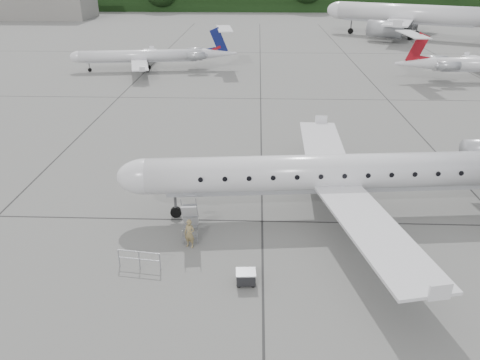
# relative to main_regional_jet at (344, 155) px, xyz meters

# --- Properties ---
(ground) EXTENTS (320.00, 320.00, 0.00)m
(ground) POSITION_rel_main_regional_jet_xyz_m (-0.53, -3.90, -3.86)
(ground) COLOR slate
(ground) RESTS_ON ground
(main_regional_jet) EXTENTS (32.04, 24.45, 7.72)m
(main_regional_jet) POSITION_rel_main_regional_jet_xyz_m (0.00, 0.00, 0.00)
(main_regional_jet) COLOR silver
(main_regional_jet) RESTS_ON ground
(airstair) EXTENTS (1.04, 2.16, 2.42)m
(airstair) POSITION_rel_main_regional_jet_xyz_m (-8.90, -3.03, -2.65)
(airstair) COLOR silver
(airstair) RESTS_ON ground
(passenger) EXTENTS (0.71, 0.58, 1.67)m
(passenger) POSITION_rel_main_regional_jet_xyz_m (-8.79, -4.22, -3.03)
(passenger) COLOR olive
(passenger) RESTS_ON ground
(safety_railing) EXTENTS (2.19, 0.36, 1.00)m
(safety_railing) POSITION_rel_main_regional_jet_xyz_m (-11.10, -6.29, -3.36)
(safety_railing) COLOR gray
(safety_railing) RESTS_ON ground
(baggage_cart) EXTENTS (0.96, 0.79, 0.79)m
(baggage_cart) POSITION_rel_main_regional_jet_xyz_m (-5.63, -7.40, -3.47)
(baggage_cart) COLOR black
(baggage_cart) RESTS_ON ground
(bg_narrowbody) EXTENTS (43.88, 39.72, 12.90)m
(bg_narrowbody) POSITION_rel_main_regional_jet_xyz_m (24.68, 74.04, 2.59)
(bg_narrowbody) COLOR silver
(bg_narrowbody) RESTS_ON ground
(bg_regional_left) EXTENTS (24.01, 18.68, 5.80)m
(bg_regional_left) POSITION_rel_main_regional_jet_xyz_m (-21.66, 40.89, -0.96)
(bg_regional_left) COLOR silver
(bg_regional_left) RESTS_ON ground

